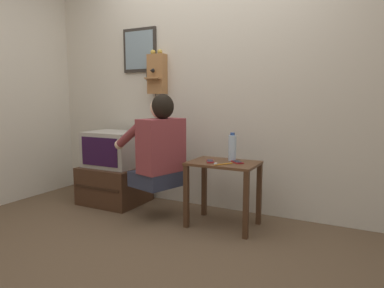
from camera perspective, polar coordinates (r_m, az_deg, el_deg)
The scene contains 12 objects.
ground_plane at distance 2.80m, azimuth -5.29°, elevation -15.64°, with size 14.00×14.00×0.00m, color brown.
wall_back at distance 3.45m, azimuth 3.44°, elevation 10.45°, with size 6.80×0.05×2.55m.
side_table at distance 2.96m, azimuth 5.25°, elevation -5.36°, with size 0.58×0.41×0.56m.
person at distance 3.09m, azimuth -5.53°, elevation -0.31°, with size 0.64×0.55×0.84m.
tv_stand at distance 3.76m, azimuth -12.74°, elevation -6.56°, with size 0.62×0.56×0.39m.
television at distance 3.69m, azimuth -12.97°, elevation -0.82°, with size 0.55×0.43×0.37m.
wall_phone_antique at distance 3.66m, azimuth -5.86°, elevation 11.59°, with size 0.23×0.19×0.83m.
framed_picture at distance 3.86m, azimuth -8.72°, elevation 15.19°, with size 0.42×0.03×0.47m.
cell_phone_held at distance 2.92m, azimuth 3.05°, elevation -2.89°, with size 0.11×0.14×0.01m.
cell_phone_spare at distance 2.91m, azimuth 7.55°, elevation -3.00°, with size 0.13×0.13×0.01m.
water_bottle at distance 2.98m, azimuth 6.73°, elevation -0.60°, with size 0.07×0.07×0.25m.
toothbrush at distance 2.81m, azimuth 5.02°, elevation -3.33°, with size 0.11×0.15×0.02m.
Camera 1 is at (1.39, -2.16, 1.10)m, focal length 32.00 mm.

